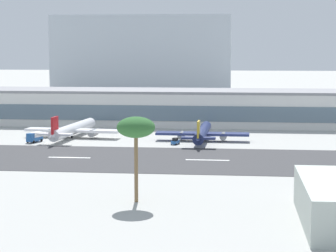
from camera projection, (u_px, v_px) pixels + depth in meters
name	position (u px, v px, depth m)	size (l,w,h in m)	color
ground_plane	(65.00, 158.00, 184.18)	(1400.00, 1400.00, 0.00)	#A8A8A3
runway_strip	(65.00, 158.00, 184.14)	(800.00, 41.90, 0.08)	#38383A
runway_centreline_dash_4	(69.00, 157.00, 184.00)	(12.00, 1.20, 0.01)	white
runway_centreline_dash_5	(207.00, 160.00, 179.91)	(12.00, 1.20, 0.01)	white
terminal_building	(157.00, 107.00, 263.01)	(193.16, 27.60, 13.97)	silver
distant_hotel_block	(142.00, 57.00, 399.95)	(107.77, 28.84, 49.81)	#A8B2BC
airliner_red_tail_gate_0	(72.00, 130.00, 223.85)	(33.29, 42.69, 8.92)	white
airliner_gold_tail_gate_1	(202.00, 133.00, 215.89)	(30.84, 40.43, 8.44)	navy
service_baggage_tug_0	(175.00, 141.00, 208.87)	(2.73, 3.55, 2.20)	#23569E
service_box_truck_1	(35.00, 137.00, 213.89)	(4.21, 6.45, 3.25)	#23569E
palm_tree_0	(136.00, 128.00, 129.85)	(7.64, 7.64, 17.18)	brown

